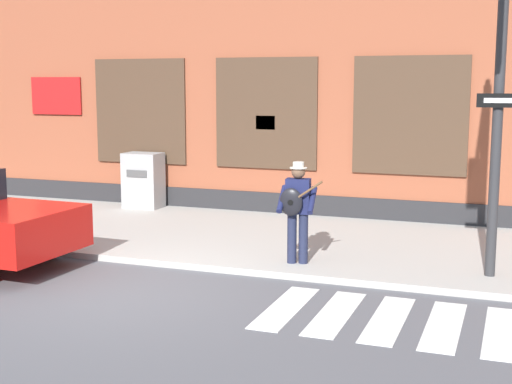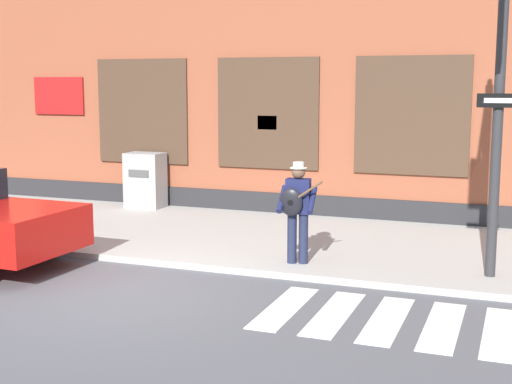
{
  "view_description": "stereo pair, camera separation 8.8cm",
  "coord_description": "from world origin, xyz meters",
  "views": [
    {
      "loc": [
        5.21,
        -8.48,
        2.97
      ],
      "look_at": [
        1.4,
        1.8,
        1.27
      ],
      "focal_mm": 50.0,
      "sensor_mm": 36.0,
      "label": 1
    },
    {
      "loc": [
        5.29,
        -8.45,
        2.97
      ],
      "look_at": [
        1.4,
        1.8,
        1.27
      ],
      "focal_mm": 50.0,
      "sensor_mm": 36.0,
      "label": 2
    }
  ],
  "objects": [
    {
      "name": "utility_box",
      "position": [
        -2.83,
        5.79,
        0.74
      ],
      "size": [
        0.84,
        0.6,
        1.26
      ],
      "color": "#9E9E9E",
      "rests_on": "sidewalk"
    },
    {
      "name": "ground_plane",
      "position": [
        0.0,
        0.0,
        0.0
      ],
      "size": [
        160.0,
        160.0,
        0.0
      ],
      "primitive_type": "plane",
      "color": "#56565B"
    },
    {
      "name": "traffic_light",
      "position": [
        4.93,
        1.42,
        3.92
      ],
      "size": [
        0.6,
        2.82,
        5.57
      ],
      "color": "#2D2D30",
      "rests_on": "sidewalk"
    },
    {
      "name": "crosswalk",
      "position": [
        4.8,
        0.2,
        0.01
      ],
      "size": [
        5.2,
        1.9,
        0.01
      ],
      "color": "silver",
      "rests_on": "ground"
    },
    {
      "name": "building_backdrop",
      "position": [
        -0.0,
        8.23,
        3.1
      ],
      "size": [
        28.0,
        4.06,
        6.21
      ],
      "color": "brown",
      "rests_on": "ground"
    },
    {
      "name": "busker",
      "position": [
        1.98,
        2.11,
        1.03
      ],
      "size": [
        0.74,
        0.58,
        1.62
      ],
      "color": "#1E233D",
      "rests_on": "sidewalk"
    },
    {
      "name": "sidewalk",
      "position": [
        0.0,
        3.87,
        0.05
      ],
      "size": [
        28.0,
        4.74,
        0.11
      ],
      "color": "#ADAAA3",
      "rests_on": "ground"
    }
  ]
}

